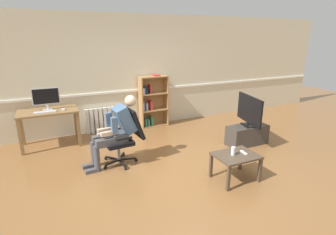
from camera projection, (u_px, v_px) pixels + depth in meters
ground_plane at (181, 171)px, 4.46m from camera, size 18.00×18.00×0.00m
back_wall at (131, 73)px, 6.36m from camera, size 12.00×0.13×2.70m
computer_desk at (48, 116)px, 5.36m from camera, size 1.14×0.65×0.76m
imac_monitor at (46, 97)px, 5.32m from camera, size 0.52×0.14×0.45m
keyboard at (45, 112)px, 5.18m from camera, size 0.41×0.12×0.02m
computer_mouse at (63, 110)px, 5.33m from camera, size 0.06×0.10×0.03m
bookshelf at (152, 103)px, 6.58m from camera, size 0.71×0.29×1.29m
radiator at (103, 120)px, 6.27m from camera, size 0.81×0.08×0.59m
office_chair at (126, 134)px, 4.67m from camera, size 0.76×0.62×0.99m
person_seated at (116, 129)px, 4.55m from camera, size 1.00×0.41×1.22m
tv_stand at (247, 135)px, 5.55m from camera, size 0.87×0.38×0.41m
tv_screen at (249, 110)px, 5.39m from camera, size 0.27×0.93×0.63m
coffee_table at (236, 158)px, 4.12m from camera, size 0.66×0.51×0.43m
drinking_glass at (233, 151)px, 4.07m from camera, size 0.07×0.07×0.13m
spare_remote at (244, 153)px, 4.15m from camera, size 0.05×0.15×0.02m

